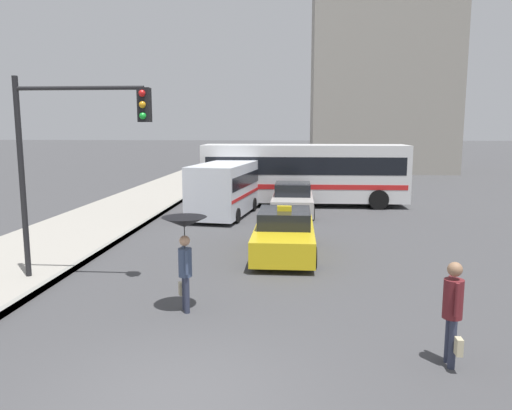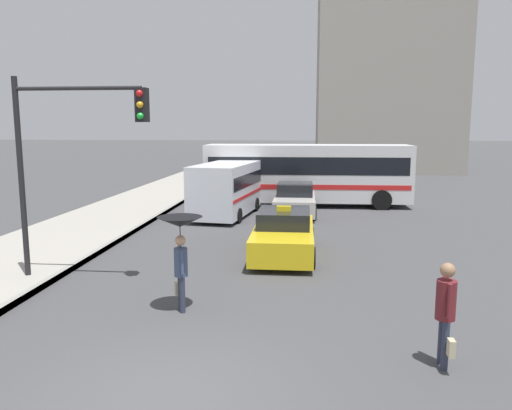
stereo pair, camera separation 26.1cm
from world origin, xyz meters
The scene contains 8 objects.
ground_plane centered at (0.00, 0.00, 0.00)m, with size 300.00×300.00×0.00m, color #424244.
taxi centered at (1.37, 8.53, 0.64)m, with size 1.91×4.52×1.54m.
sedan_red centered at (1.56, 15.95, 0.65)m, with size 1.91×4.43×1.41m.
ambulance_van centered at (-1.46, 15.19, 1.31)m, with size 2.69×5.43×2.35m.
city_bus centered at (2.10, 18.68, 1.70)m, with size 10.22×2.83×3.06m.
pedestrian_with_umbrella centered at (-0.61, 3.48, 1.62)m, with size 0.95×0.95×2.06m.
pedestrian_man centered at (4.30, 1.38, 1.03)m, with size 0.33×0.61×1.77m.
traffic_light centered at (-3.67, 5.13, 3.59)m, with size 3.37×0.38×5.14m.
Camera 2 is at (1.99, -6.60, 3.91)m, focal length 35.00 mm.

